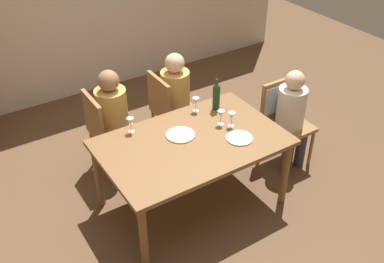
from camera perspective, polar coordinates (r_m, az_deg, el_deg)
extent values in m
plane|color=brown|center=(4.50, 0.00, -8.92)|extent=(10.00, 10.00, 0.00)
cube|color=brown|center=(4.03, 0.00, -1.41)|extent=(1.65, 1.06, 0.04)
cylinder|color=brown|center=(3.70, -6.16, -13.38)|extent=(0.07, 0.07, 0.70)
cylinder|color=brown|center=(4.37, 11.76, -5.19)|extent=(0.07, 0.07, 0.70)
cylinder|color=brown|center=(4.34, -11.85, -5.52)|extent=(0.07, 0.07, 0.70)
cylinder|color=brown|center=(4.91, 4.51, 0.53)|extent=(0.07, 0.07, 0.70)
cylinder|color=olive|center=(5.06, -8.52, -0.52)|extent=(0.04, 0.04, 0.44)
cylinder|color=olive|center=(4.77, -6.55, -2.73)|extent=(0.04, 0.04, 0.44)
cylinder|color=olive|center=(4.95, -12.47, -1.88)|extent=(0.04, 0.04, 0.44)
cylinder|color=olive|center=(4.66, -10.70, -4.22)|extent=(0.04, 0.04, 0.44)
cube|color=olive|center=(4.72, -9.84, 0.04)|extent=(0.44, 0.44, 0.04)
cube|color=olive|center=(4.53, -12.42, 1.77)|extent=(0.04, 0.44, 0.44)
cylinder|color=olive|center=(4.98, 14.89, -2.06)|extent=(0.04, 0.04, 0.44)
cylinder|color=olive|center=(4.74, 11.67, -3.56)|extent=(0.04, 0.04, 0.44)
cylinder|color=olive|center=(5.18, 11.94, 0.02)|extent=(0.04, 0.04, 0.44)
cylinder|color=olive|center=(4.96, 8.73, -1.32)|extent=(0.04, 0.04, 0.44)
cube|color=olive|center=(4.83, 12.14, 0.61)|extent=(0.44, 0.44, 0.04)
cube|color=olive|center=(4.82, 10.88, 4.10)|extent=(0.44, 0.04, 0.44)
cube|color=#ADC6D6|center=(4.81, 10.90, 4.33)|extent=(0.40, 0.07, 0.31)
cylinder|color=olive|center=(5.34, -1.32, 1.95)|extent=(0.04, 0.04, 0.44)
cylinder|color=olive|center=(5.07, 0.93, 0.00)|extent=(0.04, 0.04, 0.44)
cylinder|color=olive|center=(5.18, -4.90, 0.72)|extent=(0.04, 0.04, 0.44)
cylinder|color=olive|center=(4.91, -2.77, -1.35)|extent=(0.04, 0.04, 0.44)
cube|color=olive|center=(4.99, -2.07, 2.65)|extent=(0.44, 0.44, 0.04)
cube|color=olive|center=(4.78, -4.19, 4.41)|extent=(0.04, 0.44, 0.44)
cylinder|color=#33333D|center=(4.96, -8.49, -1.11)|extent=(0.12, 0.12, 0.46)
cylinder|color=#33333D|center=(4.82, -7.52, -2.22)|extent=(0.12, 0.12, 0.46)
cylinder|color=tan|center=(4.59, -10.13, 2.54)|extent=(0.32, 0.32, 0.48)
sphere|color=#996B4C|center=(4.42, -10.58, 6.37)|extent=(0.21, 0.21, 0.21)
cylinder|color=#33333D|center=(4.93, 13.65, -2.05)|extent=(0.11, 0.11, 0.46)
cylinder|color=#33333D|center=(4.83, 12.15, -2.74)|extent=(0.11, 0.11, 0.46)
cylinder|color=beige|center=(4.71, 12.47, 2.90)|extent=(0.29, 0.29, 0.45)
sphere|color=beige|center=(4.55, 12.97, 6.37)|extent=(0.20, 0.20, 0.20)
cylinder|color=#33333D|center=(5.24, -1.18, 1.42)|extent=(0.11, 0.11, 0.46)
cylinder|color=#33333D|center=(5.11, -0.07, 0.46)|extent=(0.11, 0.11, 0.46)
cylinder|color=tan|center=(4.87, -2.13, 5.05)|extent=(0.31, 0.31, 0.48)
sphere|color=beige|center=(4.71, -2.22, 8.70)|extent=(0.21, 0.21, 0.21)
cylinder|color=#19381E|center=(4.43, 3.10, 4.16)|extent=(0.07, 0.07, 0.22)
sphere|color=#19381E|center=(4.37, 3.15, 5.58)|extent=(0.07, 0.07, 0.07)
cylinder|color=#19381E|center=(4.34, 3.17, 6.17)|extent=(0.03, 0.03, 0.08)
cylinder|color=silver|center=(4.17, -7.72, 0.00)|extent=(0.06, 0.06, 0.00)
cylinder|color=silver|center=(4.15, -7.76, 0.42)|extent=(0.01, 0.01, 0.07)
cone|color=silver|center=(4.11, -7.84, 1.25)|extent=(0.07, 0.07, 0.07)
cylinder|color=silver|center=(4.44, 0.48, 2.66)|extent=(0.06, 0.06, 0.00)
cylinder|color=silver|center=(4.42, 0.48, 3.07)|extent=(0.01, 0.01, 0.07)
cone|color=silver|center=(4.39, 0.48, 3.88)|extent=(0.07, 0.07, 0.07)
cylinder|color=silver|center=(4.25, 3.64, 0.96)|extent=(0.06, 0.06, 0.00)
cylinder|color=silver|center=(4.23, 3.65, 1.37)|extent=(0.01, 0.01, 0.07)
cone|color=silver|center=(4.19, 3.69, 2.21)|extent=(0.07, 0.07, 0.07)
cylinder|color=silver|center=(4.23, 4.96, 0.74)|extent=(0.06, 0.06, 0.00)
cylinder|color=silver|center=(4.21, 4.99, 1.16)|extent=(0.01, 0.01, 0.07)
cone|color=silver|center=(4.17, 5.04, 1.99)|extent=(0.07, 0.07, 0.07)
cylinder|color=silver|center=(4.08, -1.48, -0.43)|extent=(0.27, 0.27, 0.01)
cylinder|color=white|center=(4.06, 6.04, -0.83)|extent=(0.24, 0.24, 0.01)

